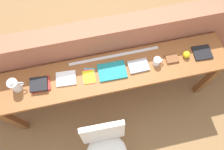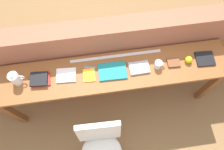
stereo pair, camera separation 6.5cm
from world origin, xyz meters
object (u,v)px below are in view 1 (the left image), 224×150
at_px(chair_white_moulded, 105,146).
at_px(pamphlet_pile_colourful, 89,76).
at_px(sports_ball_small, 186,55).
at_px(book_stack_leftmost, 40,84).
at_px(pitcher_white, 15,85).
at_px(book_open_centre, 112,71).
at_px(mug, 157,61).
at_px(magazine_cycling, 66,78).
at_px(book_repair_rightmost, 202,53).
at_px(leather_journal_brown, 172,59).

xyz_separation_m(chair_white_moulded, pamphlet_pile_colourful, (-0.02, 0.68, 0.36)).
bearing_deg(sports_ball_small, book_stack_leftmost, 179.95).
relative_size(pitcher_white, pamphlet_pile_colourful, 0.97).
relative_size(book_open_centre, mug, 2.62).
bearing_deg(sports_ball_small, chair_white_moulded, -146.19).
bearing_deg(book_stack_leftmost, sports_ball_small, -0.05).
distance_m(chair_white_moulded, book_stack_leftmost, 0.94).
bearing_deg(mug, pitcher_white, 178.71).
height_order(magazine_cycling, book_repair_rightmost, book_repair_rightmost).
xyz_separation_m(pitcher_white, mug, (1.43, -0.03, -0.03)).
relative_size(book_stack_leftmost, magazine_cycling, 1.00).
bearing_deg(pitcher_white, leather_journal_brown, -0.73).
xyz_separation_m(mug, book_repair_rightmost, (0.51, 0.01, -0.03)).
distance_m(magazine_cycling, book_open_centre, 0.47).
height_order(magazine_cycling, mug, mug).
distance_m(mug, sports_ball_small, 0.33).
height_order(chair_white_moulded, mug, mug).
bearing_deg(book_repair_rightmost, chair_white_moulded, -147.39).
relative_size(magazine_cycling, book_open_centre, 0.69).
relative_size(pitcher_white, book_open_centre, 0.64).
bearing_deg(leather_journal_brown, book_repair_rightmost, 2.29).
bearing_deg(magazine_cycling, leather_journal_brown, 2.94).
bearing_deg(pamphlet_pile_colourful, magazine_cycling, 174.74).
relative_size(pitcher_white, sports_ball_small, 2.49).
relative_size(book_stack_leftmost, book_open_centre, 0.69).
xyz_separation_m(leather_journal_brown, book_repair_rightmost, (0.34, 0.00, -0.00)).
xyz_separation_m(chair_white_moulded, book_open_centre, (0.22, 0.68, 0.36)).
distance_m(pamphlet_pile_colourful, sports_ball_small, 1.04).
relative_size(mug, book_repair_rightmost, 0.58).
xyz_separation_m(magazine_cycling, book_repair_rightmost, (1.46, -0.01, 0.00)).
height_order(leather_journal_brown, book_repair_rightmost, leather_journal_brown).
distance_m(book_stack_leftmost, sports_ball_small, 1.54).
bearing_deg(pitcher_white, book_open_centre, -1.46).
bearing_deg(magazine_cycling, sports_ball_small, 3.17).
xyz_separation_m(book_stack_leftmost, magazine_cycling, (0.26, 0.01, -0.01)).
distance_m(pamphlet_pile_colourful, leather_journal_brown, 0.89).
bearing_deg(chair_white_moulded, magazine_cycling, 109.99).
height_order(pamphlet_pile_colourful, book_open_centre, book_open_centre).
height_order(book_open_centre, book_repair_rightmost, same).
xyz_separation_m(book_stack_leftmost, mug, (1.21, -0.02, 0.02)).
bearing_deg(book_stack_leftmost, magazine_cycling, 2.69).
relative_size(mug, leather_journal_brown, 0.85).
bearing_deg(book_stack_leftmost, mug, -0.74).
xyz_separation_m(mug, leather_journal_brown, (0.17, 0.01, -0.03)).
relative_size(book_stack_leftmost, sports_ball_small, 2.68).
xyz_separation_m(book_open_centre, mug, (0.47, -0.01, 0.03)).
bearing_deg(leather_journal_brown, pitcher_white, -178.69).
relative_size(pamphlet_pile_colourful, mug, 1.73).
height_order(book_stack_leftmost, book_open_centre, book_stack_leftmost).
xyz_separation_m(book_open_centre, sports_ball_small, (0.80, 0.01, 0.03)).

